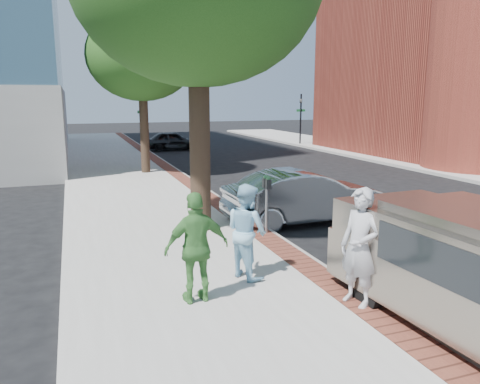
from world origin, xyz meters
name	(u,v)px	position (x,y,z in m)	size (l,w,h in m)	color
ground	(249,254)	(0.00, 0.00, 0.00)	(120.00, 120.00, 0.00)	black
sidewalk	(136,191)	(-1.50, 8.00, 0.07)	(5.00, 60.00, 0.15)	#9E9991
brick_strip	(193,185)	(0.70, 8.00, 0.15)	(0.60, 60.00, 0.01)	brown
curb	(201,187)	(1.05, 8.00, 0.07)	(0.10, 60.00, 0.15)	gray
sidewalk_far	(467,169)	(14.50, 8.00, 0.07)	(5.00, 60.00, 0.15)	#9E9991
signal_near	(143,117)	(0.90, 22.00, 2.25)	(0.70, 0.15, 3.80)	black
signal_far	(301,115)	(12.50, 22.00, 2.25)	(0.70, 0.15, 3.80)	black
tree_far	(141,56)	(-0.50, 12.00, 5.30)	(4.80, 4.80, 7.14)	black
parking_meter	(267,192)	(0.84, 0.96, 1.21)	(0.12, 0.32, 1.47)	gray
person_gray	(360,247)	(0.64, -3.37, 1.13)	(0.71, 0.47, 1.96)	#AEAEB3
person_officer	(247,231)	(-0.64, -1.59, 1.05)	(0.87, 0.68, 1.79)	#97CDE9
person_green	(197,248)	(-1.81, -2.36, 1.08)	(1.09, 0.45, 1.86)	#47883E
sedan_silver	(305,197)	(2.48, 2.05, 0.75)	(1.60, 4.58, 1.51)	#ABAFB2
bg_car	(173,141)	(2.84, 22.00, 0.65)	(1.54, 3.82, 1.30)	black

